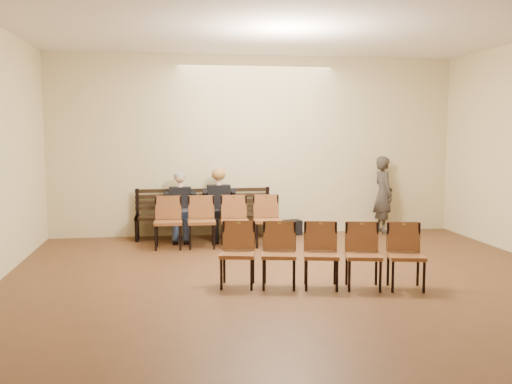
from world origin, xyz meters
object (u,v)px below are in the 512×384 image
bag (291,228)px  passerby (383,189)px  chair_row_back (321,256)px  bench (204,226)px  laptop (179,211)px  water_bottle (228,211)px  chair_row_front (218,222)px  seated_man (180,208)px  seated_woman (219,206)px

bag → passerby: 2.04m
chair_row_back → bench: bearing=120.9°
bench → laptop: bearing=-152.7°
chair_row_back → water_bottle: bearing=116.0°
chair_row_front → chair_row_back: size_ratio=0.85×
seated_man → seated_woman: size_ratio=0.98×
bag → bench: bearing=-176.7°
bench → water_bottle: water_bottle is taller
seated_man → chair_row_front: seated_man is taller
laptop → passerby: bearing=18.1°
bench → water_bottle: size_ratio=11.40×
laptop → passerby: 4.11m
bench → water_bottle: (0.43, -0.32, 0.34)m
chair_row_front → chair_row_back: 3.03m
chair_row_front → water_bottle: bearing=70.1°
water_bottle → seated_woman: bearing=125.8°
water_bottle → laptop: bearing=175.0°
bag → chair_row_front: 1.85m
passerby → water_bottle: bearing=94.1°
seated_man → chair_row_back: 4.03m
seated_man → seated_woman: 0.74m
laptop → bag: size_ratio=0.87×
bench → bag: bench is taller
bench → water_bottle: bearing=-37.1°
seated_woman → chair_row_front: 0.82m
seated_woman → passerby: bearing=3.8°
passerby → chair_row_back: bearing=145.5°
seated_man → bench: bearing=14.8°
chair_row_back → bag: bearing=95.5°
bench → chair_row_back: chair_row_back is taller
bench → passerby: bearing=1.6°
seated_woman → bag: size_ratio=3.20×
chair_row_back → seated_woman: bearing=117.4°
bench → laptop: size_ratio=7.68×
bench → bag: (1.71, 0.10, -0.08)m
seated_woman → water_bottle: size_ratio=5.48×
bench → seated_woman: 0.50m
water_bottle → passerby: passerby is taller
seated_man → water_bottle: 0.91m
laptop → chair_row_back: bearing=-49.8°
seated_man → chair_row_front: size_ratio=0.55×
bench → passerby: size_ratio=1.47×
seated_man → seated_woman: bearing=0.0°
passerby → chair_row_back: 4.50m
chair_row_back → passerby: bearing=70.7°
seated_woman → laptop: (-0.76, -0.13, -0.05)m
water_bottle → passerby: (3.18, 0.42, 0.32)m
laptop → passerby: (4.09, 0.35, 0.31)m
water_bottle → bag: (1.28, 0.42, -0.42)m
seated_woman → chair_row_front: size_ratio=0.56×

